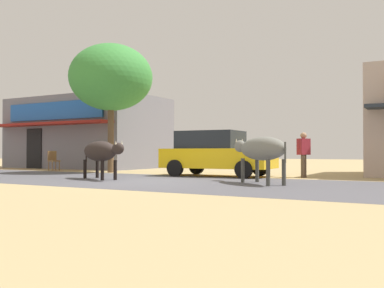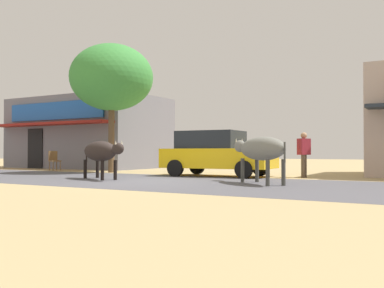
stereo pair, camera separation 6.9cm
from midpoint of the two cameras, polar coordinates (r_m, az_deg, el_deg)
The scene contains 9 objects.
ground at distance 13.54m, azimuth -5.75°, elevation -4.77°, with size 80.00×80.00×0.00m, color tan.
asphalt_road at distance 13.54m, azimuth -5.75°, elevation -4.76°, with size 72.00×5.97×0.00m, color #525158.
storefront_left_cafe at distance 25.21m, azimuth -13.15°, elevation 1.36°, with size 8.19×5.90×3.81m.
roadside_tree at distance 19.22m, azimuth -10.34°, elevation 8.49°, with size 3.55×3.55×5.49m.
parked_hatchback_car at distance 15.90m, azimuth 3.28°, elevation -1.17°, with size 4.08×2.08×1.64m.
cow_near_brown at distance 14.37m, azimuth -11.65°, elevation -0.99°, with size 2.52×1.41×1.23m.
cow_far_dark at distance 12.27m, azimuth 9.10°, elevation -0.67°, with size 2.41×2.13×1.30m.
pedestrian_by_shop at distance 15.40m, azimuth 14.50°, elevation -0.92°, with size 0.43×0.61×1.55m.
cafe_chair_near_tree at distance 21.53m, azimuth -17.44°, elevation -1.95°, with size 0.54×0.54×0.92m.
Camera 2 is at (7.92, -10.95, 0.90)m, focal length 40.92 mm.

